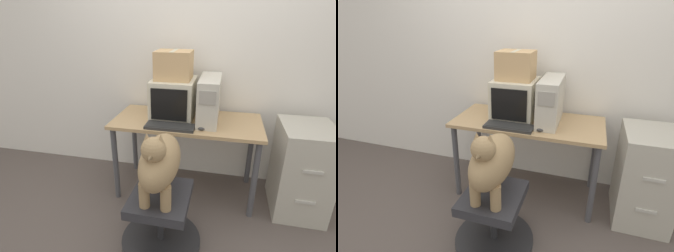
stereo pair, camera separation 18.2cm
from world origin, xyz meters
The scene contains 11 objects.
ground_plane centered at (0.00, 0.00, 0.00)m, with size 12.00×12.00×0.00m, color #564C47.
wall_back centered at (0.00, 0.68, 1.30)m, with size 8.00×0.05×2.60m.
desk centered at (0.00, 0.31, 0.65)m, with size 1.32×0.62×0.75m.
crt_monitor centered at (-0.14, 0.37, 0.92)m, with size 0.38×0.41×0.35m.
pc_tower centered at (0.19, 0.33, 0.94)m, with size 0.17×0.50×0.39m.
keyboard centered at (-0.11, 0.10, 0.76)m, with size 0.41×0.16×0.03m.
computer_mouse centered at (0.15, 0.10, 0.76)m, with size 0.06×0.05×0.03m.
office_chair centered at (-0.07, -0.39, 0.21)m, with size 0.60×0.60×0.44m.
dog centered at (-0.07, -0.40, 0.72)m, with size 0.26×0.57×0.53m.
filing_cabinet centered at (1.00, 0.26, 0.40)m, with size 0.42×0.54×0.79m.
cardboard_box centered at (-0.14, 0.37, 1.22)m, with size 0.31×0.27×0.24m.
Camera 1 is at (0.31, -1.87, 1.61)m, focal length 28.00 mm.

